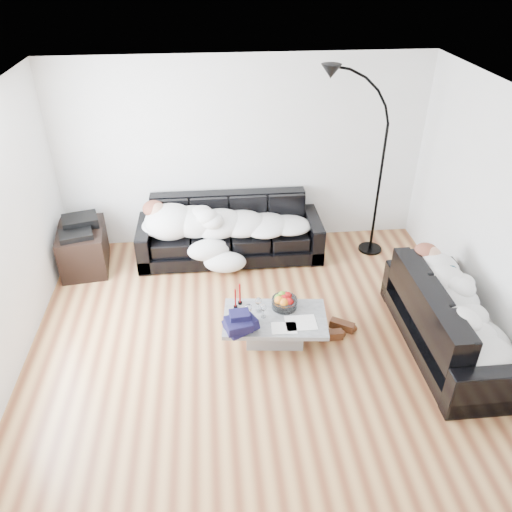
{
  "coord_description": "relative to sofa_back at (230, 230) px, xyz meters",
  "views": [
    {
      "loc": [
        -0.44,
        -4.17,
        3.78
      ],
      "look_at": [
        0.0,
        0.3,
        0.9
      ],
      "focal_mm": 35.0,
      "sensor_mm": 36.0,
      "label": 1
    }
  ],
  "objects": [
    {
      "name": "ground",
      "position": [
        0.22,
        -1.76,
        -0.41
      ],
      "size": [
        5.0,
        5.0,
        0.0
      ],
      "primitive_type": "plane",
      "color": "brown",
      "rests_on": "ground"
    },
    {
      "name": "wall_back",
      "position": [
        0.22,
        0.49,
        0.89
      ],
      "size": [
        5.0,
        0.02,
        2.6
      ],
      "primitive_type": "cube",
      "color": "silver",
      "rests_on": "ground"
    },
    {
      "name": "wall_right",
      "position": [
        2.72,
        -1.76,
        0.89
      ],
      "size": [
        0.02,
        4.5,
        2.6
      ],
      "primitive_type": "cube",
      "color": "silver",
      "rests_on": "ground"
    },
    {
      "name": "ceiling",
      "position": [
        0.22,
        -1.76,
        2.19
      ],
      "size": [
        5.0,
        5.0,
        0.0
      ],
      "primitive_type": "plane",
      "color": "white",
      "rests_on": "ground"
    },
    {
      "name": "sofa_back",
      "position": [
        0.0,
        0.0,
        0.0
      ],
      "size": [
        2.48,
        0.86,
        0.81
      ],
      "primitive_type": "cube",
      "color": "black",
      "rests_on": "ground"
    },
    {
      "name": "sofa_right",
      "position": [
        2.23,
        -2.09,
        -0.01
      ],
      "size": [
        0.84,
        1.96,
        0.79
      ],
      "primitive_type": "cube",
      "rotation": [
        0.0,
        0.0,
        1.57
      ],
      "color": "black",
      "rests_on": "ground"
    },
    {
      "name": "sleeper_back",
      "position": [
        0.0,
        -0.05,
        0.22
      ],
      "size": [
        2.1,
        0.73,
        0.42
      ],
      "primitive_type": null,
      "color": "white",
      "rests_on": "sofa_back"
    },
    {
      "name": "sleeper_right",
      "position": [
        2.23,
        -2.09,
        0.22
      ],
      "size": [
        0.71,
        1.68,
        0.41
      ],
      "primitive_type": null,
      "rotation": [
        0.0,
        0.0,
        1.57
      ],
      "color": "white",
      "rests_on": "sofa_right"
    },
    {
      "name": "teal_cushion",
      "position": [
        2.17,
        -1.48,
        0.31
      ],
      "size": [
        0.42,
        0.38,
        0.2
      ],
      "primitive_type": "ellipsoid",
      "rotation": [
        0.0,
        0.0,
        0.24
      ],
      "color": "#0A3947",
      "rests_on": "sofa_right"
    },
    {
      "name": "coffee_table",
      "position": [
        0.39,
        -1.8,
        -0.24
      ],
      "size": [
        1.17,
        0.76,
        0.32
      ],
      "primitive_type": "cube",
      "rotation": [
        0.0,
        0.0,
        -0.11
      ],
      "color": "#939699",
      "rests_on": "ground"
    },
    {
      "name": "fruit_bowl",
      "position": [
        0.51,
        -1.64,
        0.0
      ],
      "size": [
        0.29,
        0.29,
        0.18
      ],
      "primitive_type": "cylinder",
      "rotation": [
        0.0,
        0.0,
        -0.01
      ],
      "color": "white",
      "rests_on": "coffee_table"
    },
    {
      "name": "wine_glass_a",
      "position": [
        0.22,
        -1.69,
        0.01
      ],
      "size": [
        0.09,
        0.09,
        0.18
      ],
      "primitive_type": "cylinder",
      "rotation": [
        0.0,
        0.0,
        -0.23
      ],
      "color": "white",
      "rests_on": "coffee_table"
    },
    {
      "name": "wine_glass_b",
      "position": [
        0.1,
        -1.8,
        0.01
      ],
      "size": [
        0.09,
        0.09,
        0.19
      ],
      "primitive_type": "cylinder",
      "rotation": [
        0.0,
        0.0,
        0.15
      ],
      "color": "white",
      "rests_on": "coffee_table"
    },
    {
      "name": "wine_glass_c",
      "position": [
        0.26,
        -1.79,
        -0.0
      ],
      "size": [
        0.08,
        0.08,
        0.16
      ],
      "primitive_type": "cylinder",
      "rotation": [
        0.0,
        0.0,
        -0.15
      ],
      "color": "white",
      "rests_on": "coffee_table"
    },
    {
      "name": "candle_left",
      "position": [
        -0.02,
        -1.6,
        0.04
      ],
      "size": [
        0.05,
        0.05,
        0.25
      ],
      "primitive_type": "cylinder",
      "rotation": [
        0.0,
        0.0,
        0.01
      ],
      "color": "maroon",
      "rests_on": "coffee_table"
    },
    {
      "name": "candle_right",
      "position": [
        0.03,
        -1.54,
        0.05
      ],
      "size": [
        0.06,
        0.06,
        0.27
      ],
      "primitive_type": "cylinder",
      "rotation": [
        0.0,
        0.0,
        0.3
      ],
      "color": "maroon",
      "rests_on": "coffee_table"
    },
    {
      "name": "newspaper_a",
      "position": [
        0.65,
        -1.93,
        -0.08
      ],
      "size": [
        0.33,
        0.25,
        0.01
      ],
      "primitive_type": "cube",
      "rotation": [
        0.0,
        0.0,
        0.0
      ],
      "color": "silver",
      "rests_on": "coffee_table"
    },
    {
      "name": "newspaper_b",
      "position": [
        0.46,
        -2.0,
        -0.08
      ],
      "size": [
        0.28,
        0.21,
        0.01
      ],
      "primitive_type": "cube",
      "rotation": [
        0.0,
        0.0,
        -0.06
      ],
      "color": "silver",
      "rests_on": "coffee_table"
    },
    {
      "name": "navy_jacket",
      "position": [
        -0.02,
        -2.0,
        0.08
      ],
      "size": [
        0.34,
        0.28,
        0.17
      ],
      "primitive_type": null,
      "rotation": [
        0.0,
        0.0,
        0.0
      ],
      "color": "black",
      "rests_on": "coffee_table"
    },
    {
      "name": "shoes",
      "position": [
        1.09,
        -1.77,
        -0.35
      ],
      "size": [
        0.52,
        0.41,
        0.11
      ],
      "primitive_type": null,
      "rotation": [
        0.0,
        0.0,
        -0.16
      ],
      "color": "#472311",
      "rests_on": "ground"
    },
    {
      "name": "av_cabinet",
      "position": [
        -1.96,
        -0.09,
        -0.12
      ],
      "size": [
        0.67,
        0.9,
        0.57
      ],
      "primitive_type": "cube",
      "rotation": [
        0.0,
        0.0,
        0.12
      ],
      "color": "black",
      "rests_on": "ground"
    },
    {
      "name": "stereo",
      "position": [
        -1.96,
        -0.09,
        0.23
      ],
      "size": [
        0.52,
        0.45,
        0.13
      ],
      "primitive_type": "cube",
      "rotation": [
        0.0,
        0.0,
        0.28
      ],
      "color": "black",
      "rests_on": "av_cabinet"
    },
    {
      "name": "floor_lamp",
      "position": [
        2.0,
        -0.05,
        0.72
      ],
      "size": [
        0.88,
        0.63,
        2.25
      ],
      "primitive_type": null,
      "rotation": [
        0.0,
        0.0,
        0.42
      ],
      "color": "black",
      "rests_on": "ground"
    }
  ]
}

